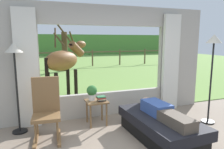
% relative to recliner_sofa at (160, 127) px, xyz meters
% --- Properties ---
extents(back_wall_with_window, '(5.20, 0.12, 2.55)m').
position_rel_recliner_sofa_xyz_m(back_wall_with_window, '(-0.56, 1.51, 1.03)').
color(back_wall_with_window, '#ADA599').
rests_on(back_wall_with_window, ground_plane).
extents(curtain_panel_left, '(0.44, 0.10, 2.40)m').
position_rel_recliner_sofa_xyz_m(curtain_panel_left, '(-2.25, 1.37, 0.98)').
color(curtain_panel_left, silver).
rests_on(curtain_panel_left, ground_plane).
extents(curtain_panel_right, '(0.44, 0.10, 2.40)m').
position_rel_recliner_sofa_xyz_m(curtain_panel_right, '(1.13, 1.37, 0.98)').
color(curtain_panel_right, silver).
rests_on(curtain_panel_right, ground_plane).
extents(outdoor_pasture_lawn, '(36.00, 21.68, 0.02)m').
position_rel_recliner_sofa_xyz_m(outdoor_pasture_lawn, '(-0.56, 12.41, -0.21)').
color(outdoor_pasture_lawn, '#759E47').
rests_on(outdoor_pasture_lawn, ground_plane).
extents(distant_hill_ridge, '(36.00, 2.00, 2.40)m').
position_rel_recliner_sofa_xyz_m(distant_hill_ridge, '(-0.56, 22.25, 0.98)').
color(distant_hill_ridge, '#4E843A').
rests_on(distant_hill_ridge, ground_plane).
extents(recliner_sofa, '(0.99, 1.75, 0.42)m').
position_rel_recliner_sofa_xyz_m(recliner_sofa, '(0.00, 0.00, 0.00)').
color(recliner_sofa, black).
rests_on(recliner_sofa, ground_plane).
extents(reclining_person, '(0.37, 1.44, 0.22)m').
position_rel_recliner_sofa_xyz_m(reclining_person, '(0.00, -0.05, 0.30)').
color(reclining_person, '#334C8C').
rests_on(reclining_person, recliner_sofa).
extents(rocking_chair, '(0.52, 0.71, 1.12)m').
position_rel_recliner_sofa_xyz_m(rocking_chair, '(-1.94, 0.71, 0.33)').
color(rocking_chair, brown).
rests_on(rocking_chair, ground_plane).
extents(side_table, '(0.44, 0.44, 0.52)m').
position_rel_recliner_sofa_xyz_m(side_table, '(-0.92, 1.01, 0.21)').
color(side_table, brown).
rests_on(side_table, ground_plane).
extents(potted_plant, '(0.22, 0.22, 0.32)m').
position_rel_recliner_sofa_xyz_m(potted_plant, '(-1.00, 1.07, 0.48)').
color(potted_plant, silver).
rests_on(potted_plant, side_table).
extents(book_stack, '(0.19, 0.17, 0.11)m').
position_rel_recliner_sofa_xyz_m(book_stack, '(-0.84, 0.95, 0.36)').
color(book_stack, black).
rests_on(book_stack, side_table).
extents(floor_lamp_left, '(0.32, 0.32, 1.73)m').
position_rel_recliner_sofa_xyz_m(floor_lamp_left, '(-2.44, 1.13, 1.18)').
color(floor_lamp_left, black).
rests_on(floor_lamp_left, ground_plane).
extents(floor_lamp_right, '(0.32, 0.32, 1.89)m').
position_rel_recliner_sofa_xyz_m(floor_lamp_right, '(1.40, 0.29, 1.31)').
color(floor_lamp_right, black).
rests_on(floor_lamp_right, ground_plane).
extents(horse, '(1.60, 1.45, 1.73)m').
position_rel_recliner_sofa_xyz_m(horse, '(-1.31, 3.26, 0.94)').
color(horse, brown).
rests_on(horse, outdoor_pasture_lawn).
extents(pasture_tree, '(1.27, 1.24, 2.71)m').
position_rel_recliner_sofa_xyz_m(pasture_tree, '(-0.60, 9.02, 1.03)').
color(pasture_tree, '#4C3823').
rests_on(pasture_tree, outdoor_pasture_lawn).
extents(pasture_fence_line, '(16.10, 0.10, 1.10)m').
position_rel_recliner_sofa_xyz_m(pasture_fence_line, '(-0.56, 10.66, 0.53)').
color(pasture_fence_line, brown).
rests_on(pasture_fence_line, outdoor_pasture_lawn).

